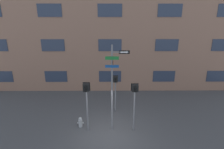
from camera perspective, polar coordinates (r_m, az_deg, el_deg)
ground_plane at (r=10.38m, az=-0.76°, el=-19.06°), size 60.00×60.00×0.00m
building_facade at (r=15.10m, az=-0.70°, el=20.16°), size 24.00×0.63×13.82m
street_sign_pole at (r=9.44m, az=0.41°, el=-2.72°), size 1.27×0.80×4.98m
pedestrian_signal_left at (r=9.70m, az=-8.35°, el=-6.18°), size 0.40×0.40×2.93m
pedestrian_signal_right at (r=9.71m, az=7.43°, el=-6.52°), size 0.41×0.40×2.86m
pedestrian_signal_across at (r=11.93m, az=1.13°, el=-3.14°), size 0.35×0.40×2.56m
fire_hydrant at (r=11.04m, az=-10.28°, el=-15.07°), size 0.40×0.24×0.62m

